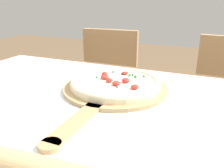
{
  "coord_description": "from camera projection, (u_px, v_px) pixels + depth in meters",
  "views": [
    {
      "loc": [
        0.26,
        -0.56,
        1.08
      ],
      "look_at": [
        -0.02,
        0.11,
        0.81
      ],
      "focal_mm": 38.0,
      "sensor_mm": 36.0,
      "label": 1
    }
  ],
  "objects": [
    {
      "name": "pizza",
      "position": [
        116.0,
        83.0,
        0.8
      ],
      "size": [
        0.3,
        0.3,
        0.03
      ],
      "color": "beige",
      "rests_on": "pizza_peel"
    },
    {
      "name": "pizza_peel",
      "position": [
        113.0,
        90.0,
        0.78
      ],
      "size": [
        0.35,
        0.56,
        0.01
      ],
      "color": "tan",
      "rests_on": "towel_cloth"
    },
    {
      "name": "chair_left",
      "position": [
        106.0,
        87.0,
        1.6
      ],
      "size": [
        0.42,
        0.42,
        0.88
      ],
      "rotation": [
        0.0,
        0.0,
        0.05
      ],
      "color": "tan",
      "rests_on": "ground_plane"
    },
    {
      "name": "towel_cloth",
      "position": [
        103.0,
        107.0,
        0.69
      ],
      "size": [
        1.36,
        0.8,
        0.0
      ],
      "color": "silver",
      "rests_on": "dining_table"
    },
    {
      "name": "dining_table",
      "position": [
        104.0,
        140.0,
        0.72
      ],
      "size": [
        1.44,
        0.88,
        0.78
      ],
      "color": "brown",
      "rests_on": "ground_plane"
    }
  ]
}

